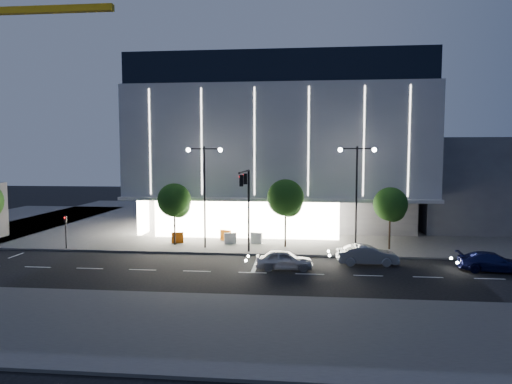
{
  "coord_description": "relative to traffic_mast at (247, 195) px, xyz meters",
  "views": [
    {
      "loc": [
        5.37,
        -32.86,
        8.35
      ],
      "look_at": [
        1.39,
        7.04,
        5.0
      ],
      "focal_mm": 32.0,
      "sensor_mm": 36.0,
      "label": 1
    }
  ],
  "objects": [
    {
      "name": "street_lamp_west",
      "position": [
        -4.0,
        2.66,
        0.93
      ],
      "size": [
        3.16,
        0.36,
        9.0
      ],
      "color": "black",
      "rests_on": "ground"
    },
    {
      "name": "barrier_c",
      "position": [
        -2.74,
        6.05,
        -4.38
      ],
      "size": [
        1.1,
        0.69,
        1.0
      ],
      "primitive_type": "cube",
      "rotation": [
        0.0,
        0.0,
        -0.43
      ],
      "color": "orange",
      "rests_on": "sidewalk_museum"
    },
    {
      "name": "barrier_d",
      "position": [
        0.31,
        4.92,
        -4.38
      ],
      "size": [
        1.12,
        0.6,
        1.0
      ],
      "primitive_type": "cube",
      "rotation": [
        0.0,
        0.0,
        -0.33
      ],
      "color": "white",
      "rests_on": "sidewalk_museum"
    },
    {
      "name": "car_lead",
      "position": [
        3.19,
        -3.73,
        -4.32
      ],
      "size": [
        4.21,
        1.8,
        1.42
      ],
      "primitive_type": "imported",
      "rotation": [
        0.0,
        0.0,
        1.6
      ],
      "color": "#B1B2B9",
      "rests_on": "ground"
    },
    {
      "name": "sidewalk_museum",
      "position": [
        4.0,
        20.66,
        -4.95
      ],
      "size": [
        70.0,
        40.0,
        0.15
      ],
      "primitive_type": "cube",
      "color": "#474747",
      "rests_on": "ground"
    },
    {
      "name": "car_third",
      "position": [
        17.94,
        -2.78,
        -4.35
      ],
      "size": [
        4.83,
        2.34,
        1.35
      ],
      "primitive_type": "imported",
      "rotation": [
        0.0,
        0.0,
        1.47
      ],
      "color": "#121545",
      "rests_on": "ground"
    },
    {
      "name": "ground",
      "position": [
        -1.0,
        -3.34,
        -5.03
      ],
      "size": [
        160.0,
        160.0,
        0.0
      ],
      "primitive_type": "plane",
      "color": "black",
      "rests_on": "ground"
    },
    {
      "name": "barrier_b",
      "position": [
        -2.06,
        4.57,
        -4.38
      ],
      "size": [
        1.13,
        0.5,
        1.0
      ],
      "primitive_type": "cube",
      "rotation": [
        0.0,
        0.0,
        0.24
      ],
      "color": "silver",
      "rests_on": "sidewalk_museum"
    },
    {
      "name": "annex_building",
      "position": [
        25.0,
        20.66,
        -0.03
      ],
      "size": [
        16.0,
        20.0,
        10.0
      ],
      "primitive_type": "cube",
      "color": "#4C4C51",
      "rests_on": "ground"
    },
    {
      "name": "barrier_a",
      "position": [
        -6.96,
        4.41,
        -4.38
      ],
      "size": [
        1.13,
        0.53,
        1.0
      ],
      "primitive_type": "cube",
      "rotation": [
        0.0,
        0.0,
        0.27
      ],
      "color": "#DE5C0C",
      "rests_on": "sidewalk_museum"
    },
    {
      "name": "ped_signal_far",
      "position": [
        -16.0,
        1.16,
        -3.14
      ],
      "size": [
        0.22,
        0.24,
        3.0
      ],
      "color": "black",
      "rests_on": "ground"
    },
    {
      "name": "tree_mid",
      "position": [
        3.03,
        3.68,
        -0.69
      ],
      "size": [
        3.25,
        3.25,
        6.15
      ],
      "color": "black",
      "rests_on": "ground"
    },
    {
      "name": "street_lamp_east",
      "position": [
        9.0,
        2.66,
        0.93
      ],
      "size": [
        3.16,
        0.36,
        9.0
      ],
      "color": "black",
      "rests_on": "ground"
    },
    {
      "name": "sidewalk_near",
      "position": [
        4.0,
        -15.34,
        -4.95
      ],
      "size": [
        70.0,
        10.0,
        0.15
      ],
      "primitive_type": "cube",
      "color": "#474747",
      "rests_on": "ground"
    },
    {
      "name": "car_second",
      "position": [
        9.36,
        -1.66,
        -4.28
      ],
      "size": [
        4.6,
        1.82,
        1.49
      ],
      "primitive_type": "imported",
      "rotation": [
        0.0,
        0.0,
        1.63
      ],
      "color": "#ADB0B5",
      "rests_on": "ground"
    },
    {
      "name": "traffic_mast",
      "position": [
        0.0,
        0.0,
        0.0
      ],
      "size": [
        0.33,
        5.89,
        7.07
      ],
      "color": "black",
      "rests_on": "ground"
    },
    {
      "name": "tree_left",
      "position": [
        -6.97,
        3.68,
        -0.99
      ],
      "size": [
        3.02,
        3.02,
        5.72
      ],
      "color": "black",
      "rests_on": "ground"
    },
    {
      "name": "museum",
      "position": [
        1.98,
        18.97,
        4.25
      ],
      "size": [
        30.0,
        25.8,
        18.0
      ],
      "color": "#4C4C51",
      "rests_on": "ground"
    },
    {
      "name": "tree_right",
      "position": [
        12.03,
        3.68,
        -1.14
      ],
      "size": [
        2.91,
        2.91,
        5.51
      ],
      "color": "black",
      "rests_on": "ground"
    }
  ]
}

